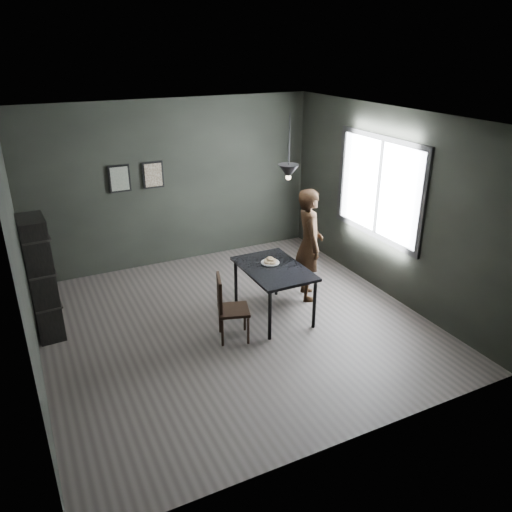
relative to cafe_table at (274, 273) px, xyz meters
name	(u,v)px	position (x,y,z in m)	size (l,w,h in m)	color
ground	(235,324)	(-0.60, 0.00, -0.67)	(5.00, 5.00, 0.00)	#36312E
back_wall	(174,184)	(-0.60, 2.50, 0.73)	(5.00, 0.10, 2.80)	black
ceiling	(231,118)	(-0.60, 0.00, 2.13)	(5.00, 5.00, 0.02)	silver
window_assembly	(379,188)	(1.87, 0.20, 0.93)	(0.04, 1.96, 1.56)	white
cafe_table	(274,273)	(0.00, 0.00, 0.00)	(0.80, 1.20, 0.75)	black
white_plate	(270,263)	(0.02, 0.14, 0.08)	(0.23, 0.23, 0.01)	white
donut_pile	(270,261)	(0.02, 0.14, 0.12)	(0.20, 0.20, 0.08)	beige
woman	(309,245)	(0.74, 0.28, 0.18)	(0.62, 0.41, 1.71)	black
wood_chair	(227,304)	(-0.83, -0.28, -0.16)	(0.49, 0.49, 0.90)	black
shelf_unit	(41,279)	(-2.92, 0.86, 0.15)	(0.31, 0.55, 1.65)	black
pendant_lamp	(288,171)	(0.25, 0.10, 1.38)	(0.28, 0.28, 0.86)	black
framed_print_left	(120,179)	(-1.50, 2.47, 0.93)	(0.34, 0.04, 0.44)	black
framed_print_right	(153,175)	(-0.95, 2.47, 0.93)	(0.34, 0.04, 0.44)	black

